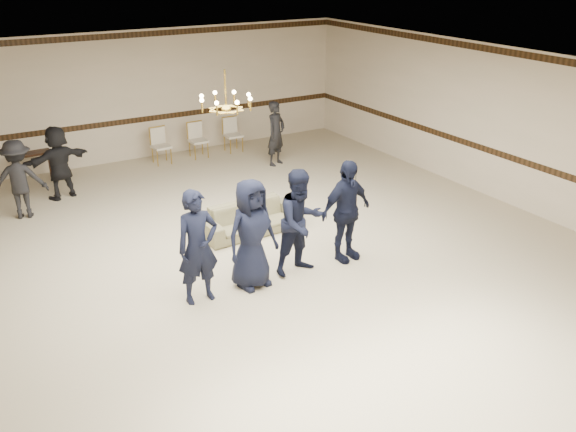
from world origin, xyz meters
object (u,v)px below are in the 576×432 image
at_px(boy_a, 198,247).
at_px(boy_c, 301,222).
at_px(chandelier, 225,90).
at_px(adult_left, 19,179).
at_px(boy_b, 252,234).
at_px(banquet_chair_mid, 198,141).
at_px(banquet_chair_left, 161,146).
at_px(adult_mid, 59,162).
at_px(banquet_chair_right, 233,135).
at_px(boy_d, 346,211).
at_px(adult_right, 276,133).
at_px(settee, 251,218).
at_px(console_table, 34,167).

xyz_separation_m(boy_a, boy_c, (1.80, 0.00, 0.00)).
bearing_deg(boy_a, chandelier, 47.85).
bearing_deg(adult_left, boy_b, 135.23).
bearing_deg(banquet_chair_mid, chandelier, -109.39).
xyz_separation_m(chandelier, banquet_chair_left, (0.61, 5.27, -2.43)).
height_order(adult_mid, banquet_chair_right, adult_mid).
bearing_deg(banquet_chair_left, adult_left, -158.25).
relative_size(boy_d, adult_right, 1.12).
xyz_separation_m(chandelier, settee, (0.64, 0.46, -2.59)).
relative_size(boy_c, console_table, 2.12).
bearing_deg(boy_b, boy_c, -7.94).
relative_size(chandelier, boy_d, 0.52).
relative_size(banquet_chair_mid, banquet_chair_right, 1.00).
height_order(adult_mid, banquet_chair_left, adult_mid).
relative_size(chandelier, adult_left, 0.59).
relative_size(chandelier, banquet_chair_mid, 1.05).
height_order(chandelier, boy_a, chandelier).
bearing_deg(settee, boy_b, -119.05).
xyz_separation_m(banquet_chair_right, console_table, (-5.00, 0.20, -0.09)).
bearing_deg(boy_a, banquet_chair_right, 59.23).
relative_size(chandelier, boy_c, 0.52).
bearing_deg(adult_mid, boy_a, 83.96).
xyz_separation_m(adult_mid, banquet_chair_mid, (3.66, 1.12, -0.35)).
height_order(banquet_chair_mid, banquet_chair_right, same).
distance_m(boy_d, adult_right, 5.32).
xyz_separation_m(boy_b, settee, (0.91, 1.80, -0.62)).
distance_m(chandelier, adult_right, 5.27).
relative_size(boy_b, console_table, 2.12).
distance_m(boy_d, adult_left, 6.55).
xyz_separation_m(boy_b, adult_right, (3.33, 5.09, -0.10)).
distance_m(boy_d, banquet_chair_left, 6.69).
height_order(banquet_chair_mid, console_table, banquet_chair_mid).
relative_size(boy_b, settee, 0.93).
relative_size(banquet_chair_mid, console_table, 1.06).
height_order(boy_b, banquet_chair_right, boy_b).
bearing_deg(banquet_chair_mid, boy_b, -108.28).
distance_m(boy_d, adult_mid, 6.55).
bearing_deg(adult_mid, adult_right, 160.44).
relative_size(chandelier, boy_a, 0.52).
height_order(boy_b, adult_left, boy_b).
relative_size(boy_c, boy_d, 1.00).
height_order(boy_d, console_table, boy_d).
relative_size(settee, banquet_chair_left, 2.15).
bearing_deg(boy_c, adult_left, 121.62).
relative_size(boy_a, banquet_chair_right, 2.01).
distance_m(adult_left, banquet_chair_mid, 4.92).
bearing_deg(boy_c, chandelier, 110.10).
bearing_deg(boy_b, banquet_chair_mid, 66.15).
bearing_deg(console_table, banquet_chair_mid, -6.54).
bearing_deg(adult_left, banquet_chair_right, -145.80).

